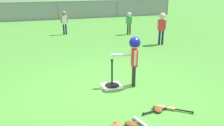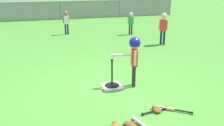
{
  "view_description": "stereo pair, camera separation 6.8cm",
  "coord_description": "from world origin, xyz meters",
  "px_view_note": "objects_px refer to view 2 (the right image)",
  "views": [
    {
      "loc": [
        -1.43,
        -4.45,
        2.22
      ],
      "look_at": [
        0.09,
        0.19,
        0.55
      ],
      "focal_mm": 37.47,
      "sensor_mm": 36.0,
      "label": 1
    },
    {
      "loc": [
        -1.36,
        -4.48,
        2.22
      ],
      "look_at": [
        0.09,
        0.19,
        0.55
      ],
      "focal_mm": 37.47,
      "sensor_mm": 36.0,
      "label": 2
    }
  ],
  "objects_px": {
    "fielder_near_right": "(66,19)",
    "glove_tossed_aside": "(115,126)",
    "batter_child": "(134,52)",
    "fielder_deep_right": "(163,24)",
    "spare_bat_silver": "(142,124)",
    "glove_near_bats": "(130,124)",
    "batting_tee": "(112,82)",
    "fielder_deep_center": "(131,20)",
    "baseball_on_tee": "(112,58)",
    "glove_by_plate": "(157,110)",
    "spare_bat_wood": "(170,109)",
    "spare_bat_black": "(159,110)"
  },
  "relations": [
    {
      "from": "fielder_deep_center",
      "to": "baseball_on_tee",
      "type": "bearing_deg",
      "value": -115.76
    },
    {
      "from": "glove_by_plate",
      "to": "batting_tee",
      "type": "bearing_deg",
      "value": 108.99
    },
    {
      "from": "baseball_on_tee",
      "to": "fielder_deep_right",
      "type": "distance_m",
      "value": 4.27
    },
    {
      "from": "spare_bat_black",
      "to": "glove_near_bats",
      "type": "distance_m",
      "value": 0.73
    },
    {
      "from": "fielder_deep_center",
      "to": "spare_bat_silver",
      "type": "xyz_separation_m",
      "value": [
        -2.5,
        -6.84,
        -0.62
      ]
    },
    {
      "from": "batting_tee",
      "to": "glove_near_bats",
      "type": "xyz_separation_m",
      "value": [
        -0.19,
        -1.61,
        -0.06
      ]
    },
    {
      "from": "spare_bat_wood",
      "to": "baseball_on_tee",
      "type": "bearing_deg",
      "value": 116.97
    },
    {
      "from": "fielder_deep_right",
      "to": "glove_tossed_aside",
      "type": "bearing_deg",
      "value": -126.11
    },
    {
      "from": "batting_tee",
      "to": "batter_child",
      "type": "xyz_separation_m",
      "value": [
        0.46,
        -0.14,
        0.71
      ]
    },
    {
      "from": "fielder_deep_right",
      "to": "spare_bat_wood",
      "type": "distance_m",
      "value": 5.03
    },
    {
      "from": "batting_tee",
      "to": "spare_bat_black",
      "type": "distance_m",
      "value": 1.42
    },
    {
      "from": "baseball_on_tee",
      "to": "fielder_deep_right",
      "type": "xyz_separation_m",
      "value": [
        2.96,
        3.07,
        0.1
      ]
    },
    {
      "from": "batter_child",
      "to": "glove_near_bats",
      "type": "bearing_deg",
      "value": -113.97
    },
    {
      "from": "batting_tee",
      "to": "glove_tossed_aside",
      "type": "distance_m",
      "value": 1.66
    },
    {
      "from": "fielder_near_right",
      "to": "spare_bat_wood",
      "type": "bearing_deg",
      "value": -82.51
    },
    {
      "from": "batter_child",
      "to": "fielder_deep_right",
      "type": "bearing_deg",
      "value": 52.09
    },
    {
      "from": "fielder_deep_right",
      "to": "glove_tossed_aside",
      "type": "xyz_separation_m",
      "value": [
        -3.4,
        -4.67,
        -0.74
      ]
    },
    {
      "from": "batting_tee",
      "to": "spare_bat_silver",
      "type": "xyz_separation_m",
      "value": [
        -0.01,
        -1.67,
        -0.07
      ]
    },
    {
      "from": "batter_child",
      "to": "fielder_deep_center",
      "type": "relative_size",
      "value": 1.13
    },
    {
      "from": "batter_child",
      "to": "glove_by_plate",
      "type": "bearing_deg",
      "value": -90.38
    },
    {
      "from": "batting_tee",
      "to": "spare_bat_silver",
      "type": "relative_size",
      "value": 0.91
    },
    {
      "from": "batter_child",
      "to": "glove_by_plate",
      "type": "xyz_separation_m",
      "value": [
        -0.01,
        -1.18,
        -0.77
      ]
    },
    {
      "from": "batting_tee",
      "to": "spare_bat_silver",
      "type": "bearing_deg",
      "value": -90.25
    },
    {
      "from": "fielder_near_right",
      "to": "glove_tossed_aside",
      "type": "height_order",
      "value": "fielder_near_right"
    },
    {
      "from": "baseball_on_tee",
      "to": "spare_bat_wood",
      "type": "bearing_deg",
      "value": -63.03
    },
    {
      "from": "glove_by_plate",
      "to": "glove_tossed_aside",
      "type": "relative_size",
      "value": 0.99
    },
    {
      "from": "batter_child",
      "to": "batting_tee",
      "type": "bearing_deg",
      "value": 162.87
    },
    {
      "from": "glove_near_bats",
      "to": "spare_bat_wood",
      "type": "bearing_deg",
      "value": 16.02
    },
    {
      "from": "glove_by_plate",
      "to": "glove_tossed_aside",
      "type": "bearing_deg",
      "value": -162.82
    },
    {
      "from": "fielder_deep_right",
      "to": "glove_by_plate",
      "type": "relative_size",
      "value": 4.46
    },
    {
      "from": "glove_by_plate",
      "to": "glove_near_bats",
      "type": "distance_m",
      "value": 0.71
    },
    {
      "from": "fielder_near_right",
      "to": "fielder_deep_center",
      "type": "relative_size",
      "value": 1.06
    },
    {
      "from": "spare_bat_black",
      "to": "glove_by_plate",
      "type": "bearing_deg",
      "value": 162.9
    },
    {
      "from": "fielder_deep_right",
      "to": "fielder_near_right",
      "type": "bearing_deg",
      "value": 137.35
    },
    {
      "from": "baseball_on_tee",
      "to": "glove_near_bats",
      "type": "relative_size",
      "value": 0.27
    },
    {
      "from": "fielder_deep_right",
      "to": "glove_tossed_aside",
      "type": "relative_size",
      "value": 4.41
    },
    {
      "from": "batter_child",
      "to": "fielder_near_right",
      "type": "distance_m",
      "value": 6.25
    },
    {
      "from": "fielder_deep_right",
      "to": "spare_bat_silver",
      "type": "distance_m",
      "value": 5.64
    },
    {
      "from": "fielder_deep_right",
      "to": "spare_bat_wood",
      "type": "height_order",
      "value": "fielder_deep_right"
    },
    {
      "from": "baseball_on_tee",
      "to": "fielder_deep_right",
      "type": "relative_size",
      "value": 0.06
    },
    {
      "from": "baseball_on_tee",
      "to": "fielder_deep_right",
      "type": "height_order",
      "value": "fielder_deep_right"
    },
    {
      "from": "baseball_on_tee",
      "to": "spare_bat_black",
      "type": "bearing_deg",
      "value": -69.94
    },
    {
      "from": "fielder_deep_center",
      "to": "glove_tossed_aside",
      "type": "bearing_deg",
      "value": -113.44
    },
    {
      "from": "batting_tee",
      "to": "spare_bat_wood",
      "type": "distance_m",
      "value": 1.52
    },
    {
      "from": "glove_near_bats",
      "to": "spare_bat_black",
      "type": "bearing_deg",
      "value": 22.53
    },
    {
      "from": "spare_bat_wood",
      "to": "spare_bat_black",
      "type": "bearing_deg",
      "value": 172.36
    },
    {
      "from": "spare_bat_black",
      "to": "fielder_deep_center",
      "type": "bearing_deg",
      "value": 72.81
    },
    {
      "from": "spare_bat_silver",
      "to": "glove_near_bats",
      "type": "distance_m",
      "value": 0.19
    },
    {
      "from": "batter_child",
      "to": "glove_tossed_aside",
      "type": "bearing_deg",
      "value": -121.8
    },
    {
      "from": "batting_tee",
      "to": "glove_by_plate",
      "type": "distance_m",
      "value": 1.4
    }
  ]
}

